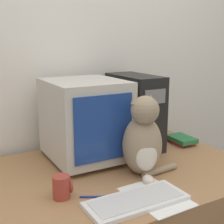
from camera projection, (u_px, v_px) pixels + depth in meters
name	position (u px, v px, depth m)	size (l,w,h in m)	color
wall_back	(73.00, 69.00, 1.97)	(7.00, 0.05, 2.50)	silver
crt_monitor	(85.00, 120.00, 1.69)	(0.39, 0.45, 0.44)	#BCB7AD
computer_tower	(134.00, 111.00, 1.92)	(0.20, 0.41, 0.45)	black
keyboard	(136.00, 201.00, 1.27)	(0.43, 0.18, 0.02)	silver
cat	(143.00, 141.00, 1.51)	(0.31, 0.28, 0.40)	gray
book_stack	(181.00, 140.00, 2.01)	(0.14, 0.19, 0.05)	red
pen	(98.00, 197.00, 1.32)	(0.14, 0.08, 0.01)	navy
paper_sheet	(155.00, 197.00, 1.32)	(0.22, 0.30, 0.00)	white
mug	(62.00, 187.00, 1.31)	(0.08, 0.07, 0.10)	#9E382D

